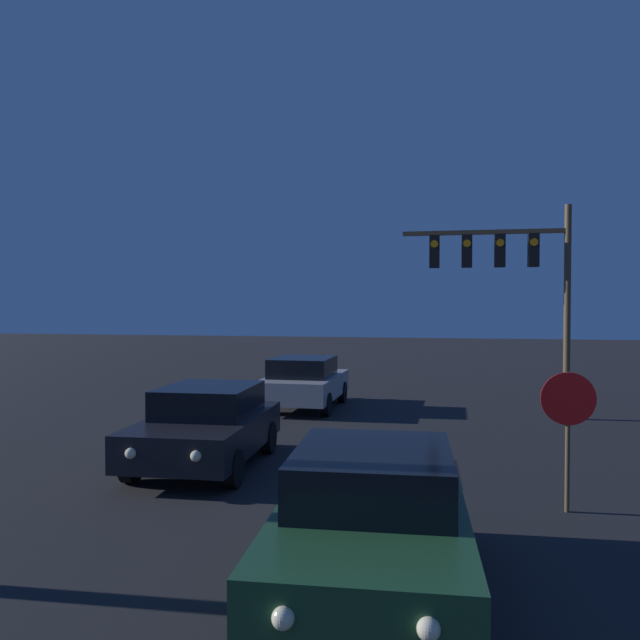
# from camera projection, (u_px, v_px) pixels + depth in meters

# --- Properties ---
(car_near) EXTENTS (2.19, 4.15, 1.52)m
(car_near) POSITION_uv_depth(u_px,v_px,m) (372.00, 520.00, 6.69)
(car_near) COLOR #1E4728
(car_near) RESTS_ON ground_plane
(car_mid) EXTENTS (2.15, 4.13, 1.52)m
(car_mid) POSITION_uv_depth(u_px,v_px,m) (207.00, 425.00, 11.88)
(car_mid) COLOR black
(car_mid) RESTS_ON ground_plane
(car_far) EXTENTS (2.11, 4.11, 1.52)m
(car_far) POSITION_uv_depth(u_px,v_px,m) (304.00, 382.00, 18.47)
(car_far) COLOR #99999E
(car_far) RESTS_ON ground_plane
(traffic_signal_mast) EXTENTS (4.47, 0.30, 5.74)m
(traffic_signal_mast) POSITION_uv_depth(u_px,v_px,m) (512.00, 270.00, 16.90)
(traffic_signal_mast) COLOR brown
(traffic_signal_mast) RESTS_ON ground_plane
(stop_sign) EXTENTS (0.79, 0.07, 2.09)m
(stop_sign) POSITION_uv_depth(u_px,v_px,m) (568.00, 414.00, 9.22)
(stop_sign) COLOR brown
(stop_sign) RESTS_ON ground_plane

